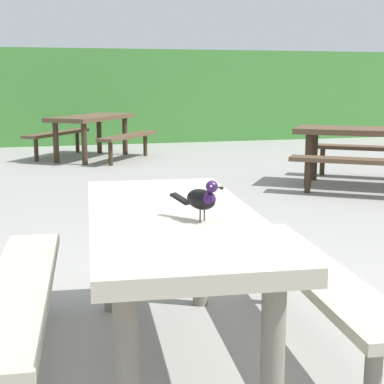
{
  "coord_description": "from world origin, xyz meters",
  "views": [
    {
      "loc": [
        -0.78,
        -2.82,
        1.34
      ],
      "look_at": [
        -0.11,
        -0.3,
        0.84
      ],
      "focal_mm": 54.95,
      "sensor_mm": 36.0,
      "label": 1
    }
  ],
  "objects_px": {
    "bird_grackle": "(203,198)",
    "picnic_table_mid_right": "(368,143)",
    "picnic_table_foreground": "(173,251)",
    "picnic_table_far_centre": "(92,126)"
  },
  "relations": [
    {
      "from": "bird_grackle",
      "to": "picnic_table_mid_right",
      "type": "xyz_separation_m",
      "value": [
        3.38,
        4.21,
        -0.29
      ]
    },
    {
      "from": "picnic_table_foreground",
      "to": "bird_grackle",
      "type": "relative_size",
      "value": 7.37
    },
    {
      "from": "picnic_table_foreground",
      "to": "bird_grackle",
      "type": "height_order",
      "value": "bird_grackle"
    },
    {
      "from": "picnic_table_mid_right",
      "to": "picnic_table_far_centre",
      "type": "xyz_separation_m",
      "value": [
        -3.11,
        3.62,
        0.0
      ]
    },
    {
      "from": "picnic_table_mid_right",
      "to": "picnic_table_far_centre",
      "type": "bearing_deg",
      "value": 130.71
    },
    {
      "from": "bird_grackle",
      "to": "picnic_table_mid_right",
      "type": "relative_size",
      "value": 0.11
    },
    {
      "from": "picnic_table_far_centre",
      "to": "bird_grackle",
      "type": "bearing_deg",
      "value": -91.94
    },
    {
      "from": "picnic_table_foreground",
      "to": "picnic_table_far_centre",
      "type": "height_order",
      "value": "same"
    },
    {
      "from": "bird_grackle",
      "to": "picnic_table_mid_right",
      "type": "distance_m",
      "value": 5.41
    },
    {
      "from": "picnic_table_foreground",
      "to": "bird_grackle",
      "type": "bearing_deg",
      "value": -68.02
    }
  ]
}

